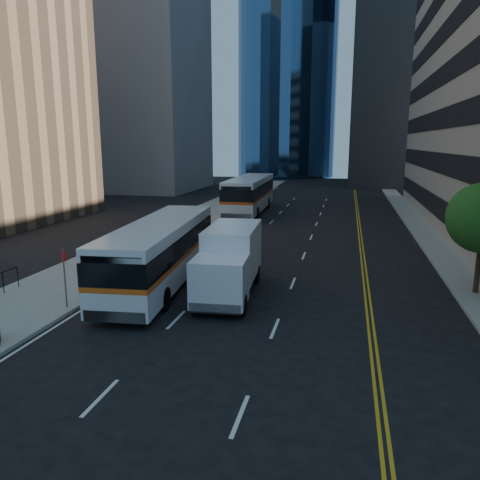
{
  "coord_description": "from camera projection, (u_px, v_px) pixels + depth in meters",
  "views": [
    {
      "loc": [
        2.95,
        -14.7,
        6.99
      ],
      "look_at": [
        -1.51,
        4.79,
        2.8
      ],
      "focal_mm": 35.0,
      "sensor_mm": 36.0,
      "label": 1
    }
  ],
  "objects": [
    {
      "name": "ground",
      "position": [
        252.0,
        349.0,
        16.1
      ],
      "size": [
        160.0,
        160.0,
        0.0
      ],
      "primitive_type": "plane",
      "color": "black",
      "rests_on": "ground"
    },
    {
      "name": "sidewalk_west",
      "position": [
        193.0,
        220.0,
        42.23
      ],
      "size": [
        5.0,
        90.0,
        0.15
      ],
      "primitive_type": "cube",
      "color": "gray",
      "rests_on": "ground"
    },
    {
      "name": "sidewalk_east",
      "position": [
        421.0,
        229.0,
        37.98
      ],
      "size": [
        2.0,
        90.0,
        0.15
      ],
      "primitive_type": "cube",
      "color": "gray",
      "rests_on": "ground"
    },
    {
      "name": "midrise_west",
      "position": [
        135.0,
        69.0,
        68.24
      ],
      "size": [
        18.0,
        18.0,
        35.0
      ],
      "primitive_type": "cube",
      "color": "gray",
      "rests_on": "ground"
    },
    {
      "name": "bus_front",
      "position": [
        161.0,
        251.0,
        23.19
      ],
      "size": [
        3.8,
        12.44,
        3.16
      ],
      "rotation": [
        0.0,
        0.0,
        0.09
      ],
      "color": "white",
      "rests_on": "ground"
    },
    {
      "name": "bus_rear",
      "position": [
        250.0,
        193.0,
        47.16
      ],
      "size": [
        3.38,
        13.77,
        3.53
      ],
      "rotation": [
        0.0,
        0.0,
        0.03
      ],
      "color": "silver",
      "rests_on": "ground"
    },
    {
      "name": "box_truck",
      "position": [
        230.0,
        261.0,
        21.54
      ],
      "size": [
        2.66,
        6.63,
        3.11
      ],
      "rotation": [
        0.0,
        0.0,
        0.07
      ],
      "color": "white",
      "rests_on": "ground"
    }
  ]
}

